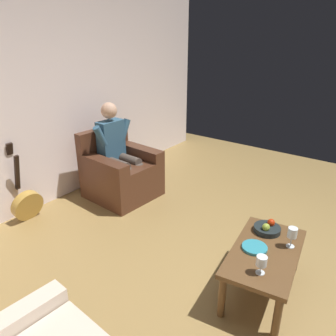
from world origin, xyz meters
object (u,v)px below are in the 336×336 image
armchair (120,173)px  wine_glass_near (261,262)px  guitar (27,203)px  coffee_table (265,257)px  wine_glass_far (292,234)px  fruit_bowl (267,228)px  decorative_dish (255,248)px  person_seated (117,148)px

armchair → wine_glass_near: size_ratio=6.00×
guitar → coffee_table: bearing=100.9°
armchair → wine_glass_far: armchair is taller
wine_glass_near → wine_glass_far: wine_glass_far is taller
fruit_bowl → decorative_dish: bearing=2.7°
coffee_table → guitar: bearing=-79.1°
coffee_table → fruit_bowl: size_ratio=4.23×
armchair → wine_glass_near: (0.90, 2.34, 0.20)m
person_seated → wine_glass_near: (0.90, 2.38, -0.15)m
armchair → fruit_bowl: armchair is taller
wine_glass_near → fruit_bowl: bearing=-163.9°
fruit_bowl → decorative_dish: (0.31, 0.01, -0.02)m
coffee_table → decorative_dish: bearing=-69.5°
coffee_table → guitar: (0.53, -2.73, -0.14)m
coffee_table → wine_glass_far: (-0.18, 0.15, 0.19)m
decorative_dish → armchair: bearing=-106.2°
decorative_dish → coffee_table: bearing=110.5°
coffee_table → decorative_dish: 0.12m
wine_glass_near → fruit_bowl: wine_glass_near is taller
decorative_dish → wine_glass_near: bearing=30.0°
guitar → wine_glass_near: (-0.24, 2.80, 0.31)m
wine_glass_near → guitar: bearing=-85.1°
coffee_table → guitar: guitar is taller
guitar → decorative_dish: bearing=100.6°
guitar → decorative_dish: size_ratio=4.46×
armchair → decorative_dish: size_ratio=4.24×
coffee_table → wine_glass_near: bearing=13.3°
fruit_bowl → decorative_dish: 0.31m
guitar → wine_glass_near: 2.83m
wine_glass_near → wine_glass_far: 0.48m
armchair → wine_glass_far: bearing=83.8°
armchair → coffee_table: armchair is taller
guitar → fruit_bowl: 2.77m
person_seated → fruit_bowl: (0.33, 2.21, -0.22)m
guitar → fruit_bowl: (-0.81, 2.64, 0.24)m
person_seated → coffee_table: bearing=79.0°
wine_glass_far → decorative_dish: 0.33m
person_seated → coffee_table: person_seated is taller
person_seated → coffee_table: 2.41m
guitar → person_seated: bearing=159.7°
guitar → wine_glass_near: guitar is taller
guitar → fruit_bowl: bearing=107.1°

